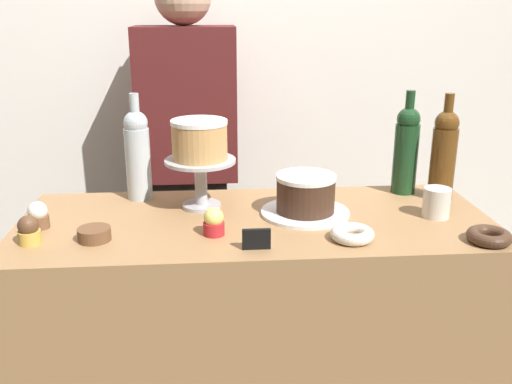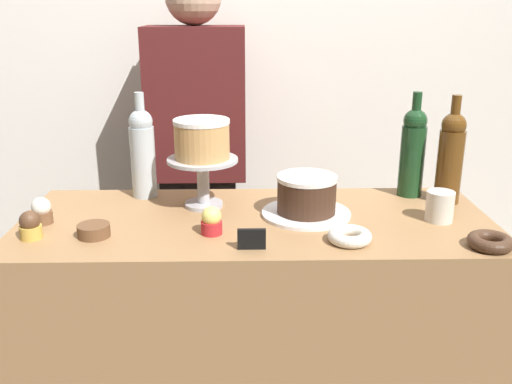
# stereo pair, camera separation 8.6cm
# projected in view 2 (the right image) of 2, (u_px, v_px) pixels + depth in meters

# --- Properties ---
(back_wall) EXTENTS (6.00, 0.05, 2.60)m
(back_wall) POSITION_uv_depth(u_px,v_px,m) (252.00, 50.00, 2.26)
(back_wall) COLOR silver
(back_wall) RESTS_ON ground_plane
(display_counter) EXTENTS (1.32, 0.55, 0.90)m
(display_counter) POSITION_uv_depth(u_px,v_px,m) (256.00, 356.00, 1.73)
(display_counter) COLOR #997047
(display_counter) RESTS_ON ground_plane
(cake_stand_pedestal) EXTENTS (0.21, 0.21, 0.15)m
(cake_stand_pedestal) POSITION_uv_depth(u_px,v_px,m) (203.00, 174.00, 1.65)
(cake_stand_pedestal) COLOR #B2B2B7
(cake_stand_pedestal) RESTS_ON display_counter
(white_layer_cake) EXTENTS (0.16, 0.16, 0.11)m
(white_layer_cake) POSITION_uv_depth(u_px,v_px,m) (202.00, 139.00, 1.62)
(white_layer_cake) COLOR tan
(white_layer_cake) RESTS_ON cake_stand_pedestal
(silver_serving_platter) EXTENTS (0.25, 0.25, 0.01)m
(silver_serving_platter) POSITION_uv_depth(u_px,v_px,m) (306.00, 213.00, 1.61)
(silver_serving_platter) COLOR white
(silver_serving_platter) RESTS_ON display_counter
(chocolate_round_cake) EXTENTS (0.17, 0.17, 0.11)m
(chocolate_round_cake) POSITION_uv_depth(u_px,v_px,m) (307.00, 194.00, 1.59)
(chocolate_round_cake) COLOR #3D2619
(chocolate_round_cake) RESTS_ON silver_serving_platter
(wine_bottle_amber) EXTENTS (0.08, 0.08, 0.33)m
(wine_bottle_amber) POSITION_uv_depth(u_px,v_px,m) (450.00, 156.00, 1.68)
(wine_bottle_amber) COLOR #5B3814
(wine_bottle_amber) RESTS_ON display_counter
(wine_bottle_clear) EXTENTS (0.08, 0.08, 0.33)m
(wine_bottle_clear) POSITION_uv_depth(u_px,v_px,m) (143.00, 151.00, 1.73)
(wine_bottle_clear) COLOR #B2BCC1
(wine_bottle_clear) RESTS_ON display_counter
(wine_bottle_green) EXTENTS (0.08, 0.08, 0.33)m
(wine_bottle_green) POSITION_uv_depth(u_px,v_px,m) (413.00, 151.00, 1.74)
(wine_bottle_green) COLOR #193D1E
(wine_bottle_green) RESTS_ON display_counter
(cupcake_vanilla) EXTENTS (0.06, 0.06, 0.07)m
(cupcake_vanilla) POSITION_uv_depth(u_px,v_px,m) (42.00, 211.00, 1.54)
(cupcake_vanilla) COLOR brown
(cupcake_vanilla) RESTS_ON display_counter
(cupcake_lemon) EXTENTS (0.06, 0.06, 0.07)m
(cupcake_lemon) POSITION_uv_depth(u_px,v_px,m) (211.00, 221.00, 1.47)
(cupcake_lemon) COLOR red
(cupcake_lemon) RESTS_ON display_counter
(cupcake_chocolate) EXTENTS (0.06, 0.06, 0.07)m
(cupcake_chocolate) POSITION_uv_depth(u_px,v_px,m) (30.00, 226.00, 1.44)
(cupcake_chocolate) COLOR gold
(cupcake_chocolate) RESTS_ON display_counter
(donut_sugar) EXTENTS (0.11, 0.11, 0.03)m
(donut_sugar) POSITION_uv_depth(u_px,v_px,m) (350.00, 236.00, 1.42)
(donut_sugar) COLOR silver
(donut_sugar) RESTS_ON display_counter
(donut_chocolate) EXTENTS (0.11, 0.11, 0.03)m
(donut_chocolate) POSITION_uv_depth(u_px,v_px,m) (490.00, 242.00, 1.39)
(donut_chocolate) COLOR #472D1E
(donut_chocolate) RESTS_ON display_counter
(cookie_stack) EXTENTS (0.08, 0.08, 0.03)m
(cookie_stack) POSITION_uv_depth(u_px,v_px,m) (94.00, 231.00, 1.46)
(cookie_stack) COLOR brown
(cookie_stack) RESTS_ON display_counter
(price_sign_chalkboard) EXTENTS (0.07, 0.01, 0.05)m
(price_sign_chalkboard) POSITION_uv_depth(u_px,v_px,m) (252.00, 239.00, 1.38)
(price_sign_chalkboard) COLOR black
(price_sign_chalkboard) RESTS_ON display_counter
(coffee_cup_ceramic) EXTENTS (0.08, 0.08, 0.08)m
(coffee_cup_ceramic) POSITION_uv_depth(u_px,v_px,m) (440.00, 206.00, 1.56)
(coffee_cup_ceramic) COLOR silver
(coffee_cup_ceramic) RESTS_ON display_counter
(barista_figure) EXTENTS (0.36, 0.22, 1.60)m
(barista_figure) POSITION_uv_depth(u_px,v_px,m) (199.00, 177.00, 2.17)
(barista_figure) COLOR black
(barista_figure) RESTS_ON ground_plane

